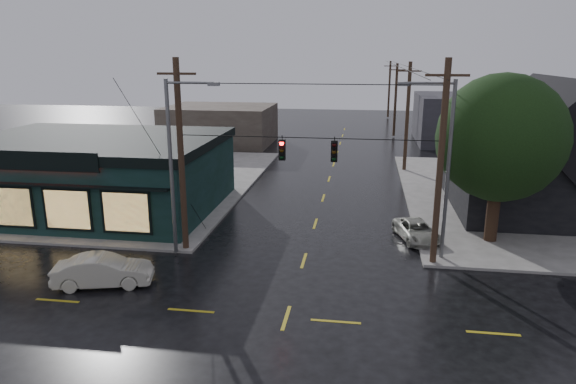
# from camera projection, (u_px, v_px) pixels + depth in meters

# --- Properties ---
(ground_plane) EXTENTS (160.00, 160.00, 0.00)m
(ground_plane) POSITION_uv_depth(u_px,v_px,m) (286.00, 318.00, 20.70)
(ground_plane) COLOR black
(sidewalk_nw) EXTENTS (28.00, 28.00, 0.15)m
(sidewalk_nw) POSITION_uv_depth(u_px,v_px,m) (85.00, 181.00, 42.64)
(sidewalk_nw) COLOR slate
(sidewalk_nw) RESTS_ON ground
(pizza_shop) EXTENTS (16.30, 12.34, 4.90)m
(pizza_shop) POSITION_uv_depth(u_px,v_px,m) (96.00, 173.00, 34.54)
(pizza_shop) COLOR black
(pizza_shop) RESTS_ON ground
(ne_building) EXTENTS (12.60, 11.60, 8.75)m
(ne_building) POSITION_uv_depth(u_px,v_px,m) (552.00, 146.00, 33.59)
(ne_building) COLOR black
(ne_building) RESTS_ON ground
(corner_tree) EXTENTS (6.87, 6.87, 9.25)m
(corner_tree) POSITION_uv_depth(u_px,v_px,m) (501.00, 138.00, 27.41)
(corner_tree) COLOR black
(corner_tree) RESTS_ON ground
(utility_pole_nw) EXTENTS (2.00, 0.32, 10.15)m
(utility_pole_nw) POSITION_uv_depth(u_px,v_px,m) (186.00, 250.00, 27.83)
(utility_pole_nw) COLOR black
(utility_pole_nw) RESTS_ON ground
(utility_pole_ne) EXTENTS (2.00, 0.32, 10.15)m
(utility_pole_ne) POSITION_uv_depth(u_px,v_px,m) (432.00, 264.00, 25.96)
(utility_pole_ne) COLOR black
(utility_pole_ne) RESTS_ON ground
(utility_pole_far_a) EXTENTS (2.00, 0.32, 9.65)m
(utility_pole_far_a) POSITION_uv_depth(u_px,v_px,m) (404.00, 171.00, 46.48)
(utility_pole_far_a) COLOR black
(utility_pole_far_a) RESTS_ON ground
(utility_pole_far_b) EXTENTS (2.00, 0.32, 9.15)m
(utility_pole_far_b) POSITION_uv_depth(u_px,v_px,m) (393.00, 137.00, 65.57)
(utility_pole_far_b) COLOR black
(utility_pole_far_b) RESTS_ON ground
(utility_pole_far_c) EXTENTS (2.00, 0.32, 9.15)m
(utility_pole_far_c) POSITION_uv_depth(u_px,v_px,m) (388.00, 118.00, 84.66)
(utility_pole_far_c) COLOR black
(utility_pole_far_c) RESTS_ON ground
(span_signal_assembly) EXTENTS (13.00, 0.48, 1.23)m
(span_signal_assembly) POSITION_uv_depth(u_px,v_px,m) (308.00, 150.00, 25.40)
(span_signal_assembly) COLOR black
(span_signal_assembly) RESTS_ON ground
(streetlight_nw) EXTENTS (5.40, 0.30, 9.15)m
(streetlight_nw) POSITION_uv_depth(u_px,v_px,m) (176.00, 255.00, 27.21)
(streetlight_nw) COLOR slate
(streetlight_nw) RESTS_ON ground
(streetlight_ne) EXTENTS (5.40, 0.30, 9.15)m
(streetlight_ne) POSITION_uv_depth(u_px,v_px,m) (441.00, 259.00, 26.56)
(streetlight_ne) COLOR slate
(streetlight_ne) RESTS_ON ground
(bg_building_west) EXTENTS (12.00, 10.00, 4.40)m
(bg_building_west) POSITION_uv_depth(u_px,v_px,m) (220.00, 125.00, 60.31)
(bg_building_west) COLOR #3F332D
(bg_building_west) RESTS_ON ground
(bg_building_east) EXTENTS (14.00, 12.00, 5.60)m
(bg_building_east) POSITION_uv_depth(u_px,v_px,m) (478.00, 119.00, 60.61)
(bg_building_east) COLOR #29282E
(bg_building_east) RESTS_ON ground
(sedan_cream) EXTENTS (4.62, 2.62, 1.44)m
(sedan_cream) POSITION_uv_depth(u_px,v_px,m) (103.00, 271.00, 23.42)
(sedan_cream) COLOR #B7B4A1
(sedan_cream) RESTS_ON ground
(suv_silver) EXTENTS (2.82, 4.30, 1.10)m
(suv_silver) POSITION_uv_depth(u_px,v_px,m) (417.00, 231.00, 29.21)
(suv_silver) COLOR #9F9F93
(suv_silver) RESTS_ON ground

